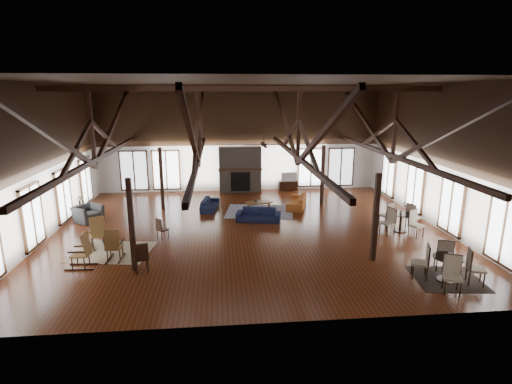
{
  "coord_description": "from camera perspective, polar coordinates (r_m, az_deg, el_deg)",
  "views": [
    {
      "loc": [
        -1.19,
        -15.82,
        5.63
      ],
      "look_at": [
        0.39,
        1.0,
        1.38
      ],
      "focal_mm": 28.0,
      "sensor_mm": 36.0,
      "label": 1
    }
  ],
  "objects": [
    {
      "name": "side_chair_b",
      "position": [
        13.32,
        -16.08,
        -8.7
      ],
      "size": [
        0.54,
        0.54,
        1.01
      ],
      "rotation": [
        0.0,
        0.0,
        0.3
      ],
      "color": "black",
      "rests_on": "floor"
    },
    {
      "name": "sofa_navy_front",
      "position": [
        17.86,
        0.35,
        -3.29
      ],
      "size": [
        2.07,
        1.17,
        0.57
      ],
      "primitive_type": "imported",
      "rotation": [
        0.0,
        0.0,
        -0.22
      ],
      "color": "#141837",
      "rests_on": "floor"
    },
    {
      "name": "wall_left",
      "position": [
        17.43,
        -28.36,
        3.74
      ],
      "size": [
        0.02,
        14.0,
        6.0
      ],
      "primitive_type": "cube",
      "color": "white",
      "rests_on": "floor"
    },
    {
      "name": "rocking_chair_c",
      "position": [
        14.34,
        -23.47,
        -7.82
      ],
      "size": [
        0.95,
        0.55,
        1.19
      ],
      "rotation": [
        0.0,
        0.0,
        1.52
      ],
      "color": "olive",
      "rests_on": "floor"
    },
    {
      "name": "sofa_orange",
      "position": [
        20.09,
        5.84,
        -1.34
      ],
      "size": [
        2.19,
        1.38,
        0.6
      ],
      "primitive_type": "imported",
      "rotation": [
        0.0,
        0.0,
        -1.88
      ],
      "color": "#A55620",
      "rests_on": "floor"
    },
    {
      "name": "rug_navy",
      "position": [
        19.33,
        0.51,
        -2.79
      ],
      "size": [
        3.5,
        2.84,
        0.01
      ],
      "primitive_type": "cube",
      "rotation": [
        0.0,
        0.0,
        -0.16
      ],
      "color": "#181B43",
      "rests_on": "floor"
    },
    {
      "name": "wall_back",
      "position": [
        23.01,
        -2.38,
        7.55
      ],
      "size": [
        16.0,
        0.02,
        6.0
      ],
      "primitive_type": "cube",
      "color": "white",
      "rests_on": "floor"
    },
    {
      "name": "post_grid",
      "position": [
        16.39,
        -1.03,
        -0.39
      ],
      "size": [
        8.16,
        7.16,
        3.05
      ],
      "color": "black",
      "rests_on": "floor"
    },
    {
      "name": "side_table_lamp",
      "position": [
        20.07,
        -23.79,
        -2.2
      ],
      "size": [
        0.42,
        0.42,
        1.07
      ],
      "color": "black",
      "rests_on": "floor"
    },
    {
      "name": "ceiling",
      "position": [
        15.87,
        -1.1,
        15.45
      ],
      "size": [
        16.0,
        14.0,
        0.02
      ],
      "primitive_type": "cube",
      "color": "black",
      "rests_on": "wall_back"
    },
    {
      "name": "rocking_chair_b",
      "position": [
        14.55,
        -19.69,
        -7.24
      ],
      "size": [
        0.51,
        0.9,
        1.14
      ],
      "rotation": [
        0.0,
        0.0,
        -0.03
      ],
      "color": "olive",
      "rests_on": "floor"
    },
    {
      "name": "vase",
      "position": [
        19.29,
        -0.03,
        -1.15
      ],
      "size": [
        0.19,
        0.19,
        0.17
      ],
      "primitive_type": "imported",
      "rotation": [
        0.0,
        0.0,
        -0.17
      ],
      "color": "#B2B2B2",
      "rests_on": "coffee_table"
    },
    {
      "name": "tv_console",
      "position": [
        23.54,
        4.57,
        0.92
      ],
      "size": [
        1.09,
        0.41,
        0.54
      ],
      "primitive_type": "cube",
      "color": "black",
      "rests_on": "floor"
    },
    {
      "name": "armchair",
      "position": [
        19.33,
        -22.89,
        -2.85
      ],
      "size": [
        1.43,
        1.45,
        0.71
      ],
      "primitive_type": "imported",
      "rotation": [
        0.0,
        0.0,
        0.93
      ],
      "color": "#2F2F31",
      "rests_on": "floor"
    },
    {
      "name": "rug_tan",
      "position": [
        15.51,
        -19.84,
        -8.02
      ],
      "size": [
        2.99,
        2.51,
        0.01
      ],
      "primitive_type": "cube",
      "rotation": [
        0.0,
        0.0,
        -0.15
      ],
      "color": "tan",
      "rests_on": "floor"
    },
    {
      "name": "wall_front",
      "position": [
        9.28,
        2.21,
        -2.35
      ],
      "size": [
        16.0,
        0.02,
        6.0
      ],
      "primitive_type": "cube",
      "color": "white",
      "rests_on": "floor"
    },
    {
      "name": "television",
      "position": [
        23.43,
        4.68,
        2.21
      ],
      "size": [
        0.94,
        0.21,
        0.54
      ],
      "primitive_type": "imported",
      "rotation": [
        0.0,
        0.0,
        0.1
      ],
      "color": "#B2B2B2",
      "rests_on": "tv_console"
    },
    {
      "name": "fireplace",
      "position": [
        22.94,
        -2.3,
        3.2
      ],
      "size": [
        2.5,
        0.69,
        2.6
      ],
      "color": "brown",
      "rests_on": "floor"
    },
    {
      "name": "coffee_table",
      "position": [
        19.31,
        0.36,
        -1.56
      ],
      "size": [
        1.34,
        0.95,
        0.47
      ],
      "rotation": [
        0.0,
        0.0,
        0.31
      ],
      "color": "brown",
      "rests_on": "floor"
    },
    {
      "name": "sofa_navy_left",
      "position": [
        19.76,
        -6.62,
        -1.75
      ],
      "size": [
        1.86,
        0.97,
        0.52
      ],
      "primitive_type": "imported",
      "rotation": [
        0.0,
        0.0,
        1.41
      ],
      "color": "black",
      "rests_on": "floor"
    },
    {
      "name": "cafe_table_far",
      "position": [
        17.57,
        19.99,
        -3.62
      ],
      "size": [
        2.06,
        2.06,
        1.07
      ],
      "rotation": [
        0.0,
        0.0,
        0.43
      ],
      "color": "black",
      "rests_on": "floor"
    },
    {
      "name": "cup_near",
      "position": [
        13.62,
        26.0,
        -7.99
      ],
      "size": [
        0.14,
        0.14,
        0.1
      ],
      "primitive_type": "imported",
      "rotation": [
        0.0,
        0.0,
        0.04
      ],
      "color": "#B2B2B2",
      "rests_on": "cafe_table_near"
    },
    {
      "name": "ceiling_fan",
      "position": [
        15.04,
        1.14,
        6.87
      ],
      "size": [
        1.6,
        1.6,
        0.75
      ],
      "color": "black",
      "rests_on": "roof_truss"
    },
    {
      "name": "rug_dark",
      "position": [
        13.97,
        25.63,
        -11.11
      ],
      "size": [
        2.19,
        2.03,
        0.01
      ],
      "primitive_type": "cube",
      "rotation": [
        0.0,
        0.0,
        -0.11
      ],
      "color": "black",
      "rests_on": "floor"
    },
    {
      "name": "side_chair_a",
      "position": [
        16.02,
        -13.45,
        -4.92
      ],
      "size": [
        0.52,
        0.52,
        0.88
      ],
      "rotation": [
        0.0,
        0.0,
        -0.85
      ],
      "color": "black",
      "rests_on": "floor"
    },
    {
      "name": "cafe_table_near",
      "position": [
        13.62,
        25.71,
        -9.28
      ],
      "size": [
        2.12,
        2.12,
        1.09
      ],
      "rotation": [
        0.0,
        0.0,
        -0.37
      ],
      "color": "black",
      "rests_on": "floor"
    },
    {
      "name": "cup_far",
      "position": [
        17.51,
        20.01,
        -2.68
      ],
      "size": [
        0.15,
        0.15,
        0.11
      ],
      "primitive_type": "imported",
      "rotation": [
        0.0,
        0.0,
        -0.13
      ],
      "color": "#B2B2B2",
      "rests_on": "cafe_table_far"
    },
    {
      "name": "rocking_chair_a",
      "position": [
        15.9,
        -21.64,
        -5.46
      ],
      "size": [
        0.87,
        1.07,
        1.23
      ],
      "rotation": [
        0.0,
        0.0,
        0.45
      ],
      "color": "olive",
      "rests_on": "floor"
    },
    {
      "name": "wall_right",
      "position": [
        18.49,
        24.6,
        4.66
      ],
      "size": [
        0.02,
        14.0,
        6.0
      ],
      "primitive_type": "cube",
      "color": "white",
      "rests_on": "floor"
    },
    {
      "name": "floor",
      "position": [
        16.84,
        -1.01,
        -5.42
      ],
      "size": [
        16.0,
        16.0,
        0.0
      ],
      "primitive_type": "plane",
      "color": "#562412",
      "rests_on": "ground"
    },
    {
      "name": "roof_truss",
      "position": [
        15.95,
        -1.07,
        8.36
      ],
      "size": [
        15.6,
        14.07,
        3.14
      ],
      "color": "black",
      "rests_on": "wall_back"
    }
  ]
}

